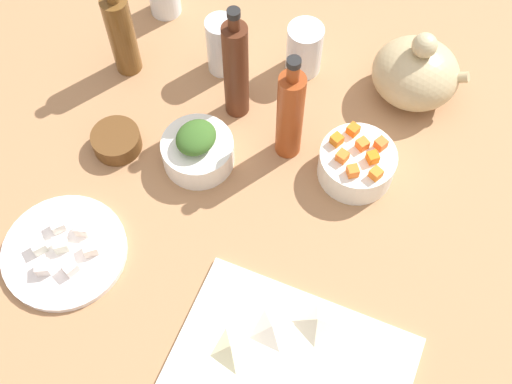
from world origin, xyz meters
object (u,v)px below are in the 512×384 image
bottle_2 (121,34)px  bowl_greens (198,152)px  bottle_0 (236,70)px  drinking_glass_0 (304,49)px  bowl_carrots (357,164)px  cutting_board (291,366)px  bottle_1 (290,114)px  bowl_small_side (117,141)px  drinking_glass_2 (222,46)px  teapot (416,73)px  plate_tofu (64,252)px

bottle_2 → bowl_greens: bearing=-37.6°
bottle_0 → drinking_glass_0: bearing=56.4°
bowl_carrots → cutting_board: bearing=-91.0°
bottle_1 → bottle_2: size_ratio=1.13×
bowl_carrots → bowl_small_side: (-42.21, -8.19, -1.17)cm
cutting_board → drinking_glass_2: drinking_glass_2 is taller
teapot → bottle_1: bearing=-133.7°
bowl_carrots → drinking_glass_2: size_ratio=1.09×
plate_tofu → bottle_1: size_ratio=0.85×
cutting_board → bottle_1: size_ratio=1.46×
cutting_board → teapot: (6.23, 57.18, 5.53)cm
bottle_1 → plate_tofu: bearing=-132.6°
drinking_glass_0 → bottle_2: bearing=-161.9°
bowl_carrots → bottle_2: bottle_2 is taller
bowl_carrots → drinking_glass_0: (-15.55, 20.02, 2.33)cm
cutting_board → bottle_1: 41.04cm
bowl_carrots → drinking_glass_2: 34.08cm
bowl_small_side → teapot: bearing=31.0°
plate_tofu → bowl_greens: 28.35cm
bottle_0 → plate_tofu: bearing=-115.3°
bottle_1 → drinking_glass_2: (-17.48, 14.01, -4.35)cm
plate_tofu → bottle_0: bearing=64.7°
cutting_board → bowl_carrots: 36.79cm
plate_tofu → teapot: size_ratio=1.19×
plate_tofu → teapot: 69.81cm
bottle_2 → plate_tofu: bearing=-81.7°
teapot → drinking_glass_0: (-21.12, -0.46, -0.74)cm
bowl_carrots → bottle_1: 14.94cm
plate_tofu → teapot: bearing=47.0°
bowl_greens → drinking_glass_0: 28.87cm
drinking_glass_2 → bowl_carrots: bearing=-26.6°
teapot → bowl_greens: bearing=-140.8°
drinking_glass_0 → drinking_glass_2: 15.58cm
bowl_small_side → bottle_2: size_ratio=0.41×
bowl_carrots → bottle_1: (-12.85, 1.19, 7.53)cm
plate_tofu → bowl_greens: bowl_greens is taller
drinking_glass_0 → bowl_carrots: bearing=-52.2°
plate_tofu → bowl_carrots: bearing=36.0°
bowl_greens → drinking_glass_2: 21.97cm
drinking_glass_0 → drinking_glass_2: size_ratio=0.86×
bowl_greens → cutting_board: bearing=-48.9°
plate_tofu → drinking_glass_0: (26.36, 50.43, 4.69)cm
teapot → bottle_0: bottle_0 is taller
plate_tofu → bottle_0: size_ratio=0.81×
teapot → bottle_2: bearing=-168.4°
teapot → drinking_glass_2: (-35.90, -5.29, 0.12)cm
bowl_small_side → bottle_1: (29.36, 9.37, 8.71)cm
bowl_greens → bowl_small_side: (-15.02, -1.91, -0.92)cm
bowl_greens → bowl_small_side: bowl_greens is taller
cutting_board → drinking_glass_0: drinking_glass_0 is taller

